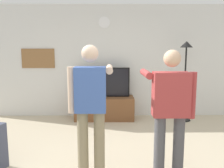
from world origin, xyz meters
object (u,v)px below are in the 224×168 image
Objects in this scene: wall_clock at (104,22)px; framed_picture at (38,58)px; tv_stand at (104,108)px; person_standing_nearer_lamp at (91,104)px; floor_lamp at (186,64)px; television at (104,82)px; person_standing_nearer_couch at (170,107)px.

wall_clock reaches higher than framed_picture.
tv_stand is 0.81× the size of person_standing_nearer_lamp.
framed_picture is 3.47m from floor_lamp.
television reaches higher than tv_stand.
television is 0.72× the size of person_standing_nearer_couch.
wall_clock is 0.16× the size of person_standing_nearer_lamp.
television is 1.71m from framed_picture.
floor_lamp reaches higher than person_standing_nearer_couch.
tv_stand is 1.16× the size of television.
wall_clock is at bearing 167.59° from floor_lamp.
tv_stand is 5.17× the size of wall_clock.
framed_picture is at bearing 169.53° from tv_stand.
tv_stand is 1.74× the size of framed_picture.
framed_picture reaches higher than tv_stand.
television is at bearing 90.00° from tv_stand.
person_standing_nearer_couch is (2.47, -2.88, -0.49)m from framed_picture.
tv_stand is 0.61m from television.
tv_stand is 2.00m from framed_picture.
wall_clock is (0.00, 0.24, 1.40)m from television.
person_standing_nearer_couch is (1.00, -0.05, -0.03)m from person_standing_nearer_lamp.
television is 1.90m from floor_lamp.
floor_lamp is at bearing -12.41° from wall_clock.
framed_picture reaches higher than television.
wall_clock is 2.13m from floor_lamp.
person_standing_nearer_lamp is (-0.12, -2.82, -1.31)m from wall_clock.
framed_picture is (-1.60, 0.30, 1.16)m from tv_stand.
television is at bearing 87.36° from person_standing_nearer_lamp.
wall_clock is at bearing 87.59° from person_standing_nearer_lamp.
tv_stand is 0.83× the size of person_standing_nearer_couch.
person_standing_nearer_couch is at bearing -73.00° from wall_clock.
person_standing_nearer_lamp is at bearing -92.41° from wall_clock.
person_standing_nearer_couch is (0.88, -2.87, -1.34)m from wall_clock.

